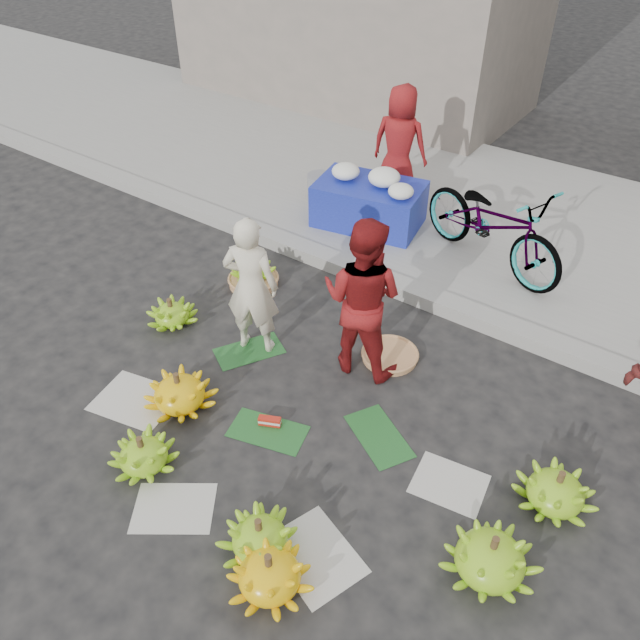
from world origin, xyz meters
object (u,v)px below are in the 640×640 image
Objects in this scene: banana_bunch_0 at (179,392)px; banana_bunch_4 at (490,558)px; vendor_cream at (251,287)px; bicycle at (493,223)px; flower_table at (370,201)px.

banana_bunch_4 is (2.85, 0.09, 0.01)m from banana_bunch_0.
bicycle is at bearing -138.99° from vendor_cream.
flower_table reaches higher than banana_bunch_0.
vendor_cream reaches higher than banana_bunch_4.
banana_bunch_0 is at bearing 67.78° from vendor_cream.
vendor_cream is at bearing -94.80° from flower_table.
vendor_cream reaches higher than flower_table.
banana_bunch_4 is 3.81m from bicycle.
banana_bunch_0 is 0.55× the size of flower_table.
flower_table is (-0.25, 3.54, 0.26)m from banana_bunch_0.
banana_bunch_0 is at bearing 179.64° from bicycle.
bicycle is (-1.53, 3.46, 0.45)m from banana_bunch_4.
banana_bunch_4 is at bearing 140.18° from vendor_cream.
banana_bunch_0 is 2.85m from banana_bunch_4.
flower_table is (-0.26, 2.52, -0.29)m from vendor_cream.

